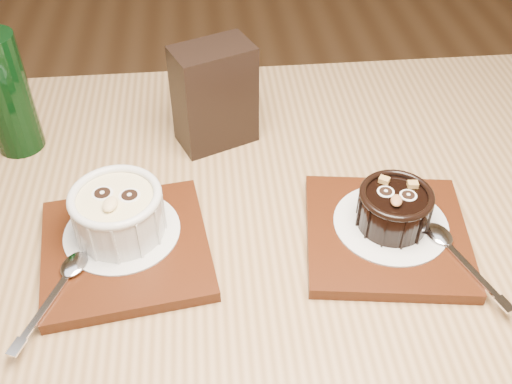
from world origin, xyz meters
TOP-DOWN VIEW (x-y plane):
  - table at (0.25, -0.04)m, footprint 1.21×0.81m
  - tray_left at (0.11, -0.02)m, footprint 0.20×0.20m
  - doily_left at (0.11, -0.00)m, footprint 0.13×0.13m
  - ramekin_white at (0.11, -0.00)m, footprint 0.10×0.10m
  - spoon_left at (0.05, -0.08)m, footprint 0.08×0.13m
  - tray_right at (0.41, -0.03)m, footprint 0.20×0.20m
  - doily_right at (0.41, -0.02)m, footprint 0.13×0.13m
  - ramekin_dark at (0.41, -0.02)m, footprint 0.08×0.08m
  - spoon_right at (0.47, -0.08)m, footprint 0.07×0.14m
  - condiment_stand at (0.22, 0.18)m, footprint 0.12×0.09m
  - green_bottle at (-0.04, 0.19)m, footprint 0.06×0.06m

SIDE VIEW (x-z plane):
  - table at x=0.25m, z-range 0.28..1.03m
  - tray_left at x=0.11m, z-range 0.75..0.76m
  - tray_right at x=0.41m, z-range 0.75..0.76m
  - doily_left at x=0.11m, z-range 0.77..0.77m
  - doily_right at x=0.41m, z-range 0.77..0.77m
  - spoon_left at x=0.05m, z-range 0.77..0.77m
  - spoon_right at x=0.47m, z-range 0.77..0.77m
  - ramekin_dark at x=0.41m, z-range 0.77..0.82m
  - ramekin_white at x=0.11m, z-range 0.77..0.83m
  - condiment_stand at x=0.22m, z-range 0.75..0.89m
  - green_bottle at x=-0.04m, z-range 0.72..0.95m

